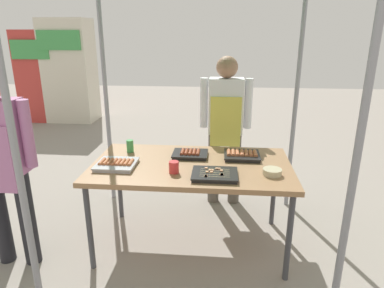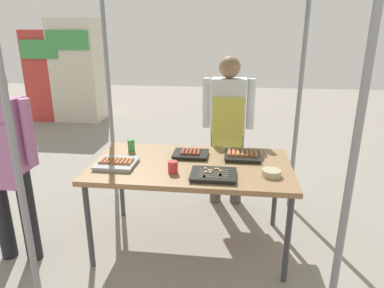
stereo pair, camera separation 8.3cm
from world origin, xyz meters
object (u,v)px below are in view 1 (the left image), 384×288
Objects in this scene: drink_cup_by_wok at (130,146)px; condiment_bowl at (272,172)px; customer_nearby at (2,156)px; drink_cup_near_edge at (174,167)px; vendor_woman at (225,120)px; neighbor_stall_right at (70,71)px; tray_grilled_sausages at (116,164)px; tray_meat_skewers at (215,175)px; tray_pork_links at (190,154)px; stall_table at (191,170)px; tray_spring_rolls at (242,155)px; neighbor_stall_left at (43,76)px.

condiment_bowl is at bearing -18.97° from drink_cup_by_wok.
drink_cup_near_edge is at bearing 7.44° from customer_nearby.
vendor_woman is 4.60m from neighbor_stall_right.
vendor_woman is (0.84, 0.57, 0.11)m from drink_cup_by_wok.
neighbor_stall_right is at bearing 117.79° from tray_grilled_sausages.
tray_pork_links is at bearing 117.82° from tray_meat_skewers.
stall_table is 1.04× the size of customer_nearby.
tray_pork_links is at bearing 76.50° from drink_cup_near_edge.
tray_spring_rolls is 5.17m from neighbor_stall_right.
neighbor_stall_right reaches higher than customer_nearby.
neighbor_stall_left is at bearing 176.54° from neighbor_stall_right.
neighbor_stall_left is at bearing 125.91° from drink_cup_by_wok.
tray_pork_links is at bearing 64.87° from vendor_woman.
neighbor_stall_left is (-3.34, 4.42, 0.12)m from drink_cup_near_edge.
vendor_woman is at bearing 109.41° from condiment_bowl.
neighbor_stall_left is (-3.72, 3.41, -0.00)m from vendor_woman.
drink_cup_near_edge is at bearing -119.90° from stall_table.
drink_cup_by_wok is (-1.19, 0.41, 0.03)m from condiment_bowl.
tray_spring_rolls reaches higher than tray_meat_skewers.
tray_grilled_sausages is at bearing -93.00° from drink_cup_by_wok.
neighbor_stall_right reaches higher than tray_grilled_sausages.
neighbor_stall_left is (-3.65, 4.46, 0.14)m from tray_meat_skewers.
drink_cup_near_edge is (0.47, -0.08, 0.02)m from tray_grilled_sausages.
tray_grilled_sausages is 0.91× the size of tray_meat_skewers.
stall_table is at bearing -156.62° from tray_spring_rolls.
vendor_woman is (0.08, 1.06, 0.14)m from tray_meat_skewers.
neighbor_stall_right is at bearing 129.19° from tray_spring_rolls.
tray_spring_rolls reaches higher than stall_table.
condiment_bowl reaches higher than stall_table.
vendor_woman is 2.01m from customer_nearby.
tray_pork_links is (-0.03, 0.17, 0.07)m from stall_table.
condiment_bowl is 5.57m from neighbor_stall_right.
tray_pork_links is 0.38m from drink_cup_near_edge.
neighbor_stall_left is (-3.45, 4.22, 0.21)m from stall_table.
drink_cup_by_wok is at bearing 176.75° from tray_spring_rolls.
tray_grilled_sausages is 2.18× the size of condiment_bowl.
condiment_bowl is 1.30× the size of drink_cup_by_wok.
drink_cup_by_wok is at bearing -59.96° from neighbor_stall_right.
neighbor_stall_left is at bearing 129.24° from tray_meat_skewers.
stall_table is 0.25m from drink_cup_near_edge.
tray_spring_rolls is at bearing 23.38° from stall_table.
customer_nearby reaches higher than condiment_bowl.
tray_spring_rolls is at bearing 120.41° from condiment_bowl.
neighbor_stall_left is at bearing 130.25° from tray_pork_links.
customer_nearby is at bearing -162.22° from tray_grilled_sausages.
condiment_bowl is (0.21, -0.35, 0.00)m from tray_spring_rolls.
tray_grilled_sausages is at bearing -152.96° from tray_pork_links.
neighbor_stall_left is (-3.86, 4.04, 0.14)m from tray_spring_rolls.
customer_nearby is (-0.79, -0.60, 0.10)m from drink_cup_by_wok.
tray_grilled_sausages is 1.27m from vendor_woman.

